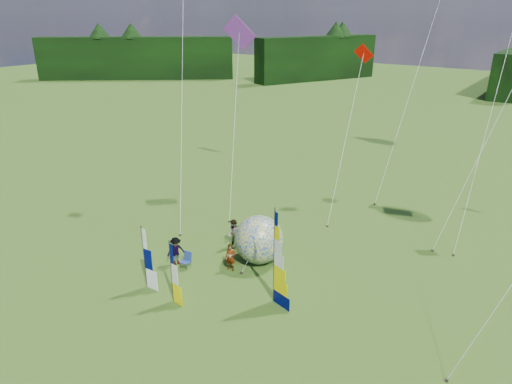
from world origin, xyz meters
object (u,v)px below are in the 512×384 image
Objects in this scene: side_banner_far at (144,258)px; spectator_a at (231,257)px; side_banner_left at (171,273)px; feather_banner_main at (274,258)px; bol_inflatable at (259,240)px; spectator_c at (176,251)px; spectator_b at (234,234)px; spectator_d at (249,245)px; kite_whale at (498,83)px; camp_chair at (185,261)px.

spectator_a is at bearing 54.72° from side_banner_far.
feather_banner_main is at bearing 42.66° from side_banner_left.
bol_inflatable is at bearing 48.99° from spectator_a.
side_banner_left reaches higher than spectator_a.
spectator_a is at bearing -36.54° from spectator_c.
spectator_b is 1.10× the size of spectator_c.
spectator_d is (-0.60, -0.15, -0.49)m from bol_inflatable.
spectator_b is at bearing 162.64° from feather_banner_main.
spectator_b is 3.73m from spectator_c.
spectator_d is 18.63m from kite_whale.
bol_inflatable is at bearing -21.10° from spectator_c.
camp_chair is at bearing 93.44° from spectator_d.
kite_whale reaches higher than bol_inflatable.
spectator_d is at bearing -13.75° from spectator_b.
side_banner_far reaches higher than side_banner_left.
spectator_b reaches higher than spectator_d.
spectator_d is (0.61, 5.50, -0.73)m from side_banner_left.
kite_whale is at bearing -81.58° from spectator_d.
spectator_a is 0.89× the size of spectator_d.
side_banner_far reaches higher than spectator_c.
side_banner_far is at bearing -93.70° from spectator_b.
camp_chair is at bearing -95.68° from spectator_b.
bol_inflatable reaches higher than spectator_c.
spectator_c is at bearing -173.76° from spectator_a.
side_banner_left is at bearing -61.14° from camp_chair.
feather_banner_main is 1.50× the size of side_banner_left.
side_banner_far is 2.14× the size of spectator_a.
spectator_c is 0.81m from camp_chair.
spectator_c is at bearing -140.27° from bol_inflatable.
spectator_c is at bearing 96.11° from side_banner_far.
spectator_d is at bearing 90.66° from side_banner_left.
kite_whale is at bearing 57.57° from spectator_b.
camp_chair is (-1.69, 2.64, -1.16)m from side_banner_left.
spectator_d is 3.69m from camp_chair.
kite_whale reaches higher than camp_chair.
feather_banner_main reaches higher than camp_chair.
camp_chair is at bearing 129.55° from side_banner_left.
kite_whale is at bearing 85.68° from feather_banner_main.
spectator_d is at bearing 67.55° from spectator_a.
feather_banner_main reaches higher than side_banner_far.
feather_banner_main reaches higher than spectator_b.
camp_chair is at bearing -103.13° from kite_whale.
feather_banner_main reaches higher than spectator_c.
side_banner_far is 2.73m from spectator_c.
spectator_b is 3.54m from camp_chair.
bol_inflatable is 2.94× the size of camp_chair.
spectator_d is (3.01, 2.85, 0.06)m from spectator_c.
camp_chair is at bearing 80.13° from side_banner_far.
spectator_b is 0.10× the size of kite_whale.
spectator_b is at bearing 21.73° from spectator_d.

